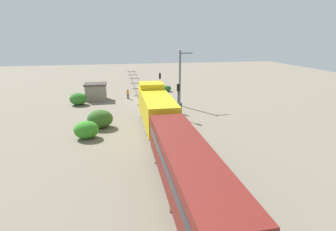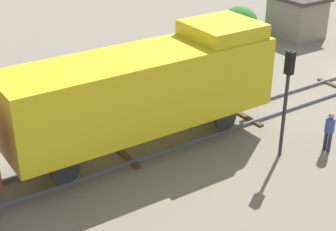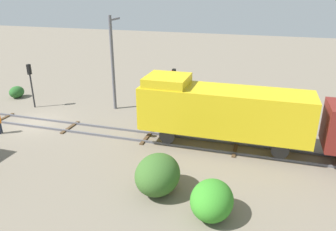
% 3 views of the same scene
% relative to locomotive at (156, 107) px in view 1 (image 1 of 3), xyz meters
% --- Properties ---
extents(ground_plane, '(114.60, 114.60, 0.00)m').
position_rel_locomotive_xyz_m(ground_plane, '(0.00, -14.78, -2.77)').
color(ground_plane, '#756B5B').
extents(railway_track, '(2.40, 76.40, 0.16)m').
position_rel_locomotive_xyz_m(railway_track, '(0.00, -14.78, -2.70)').
color(railway_track, '#595960').
rests_on(railway_track, ground).
extents(locomotive, '(2.90, 11.60, 4.60)m').
position_rel_locomotive_xyz_m(locomotive, '(0.00, 0.00, 0.00)').
color(locomotive, gold).
rests_on(locomotive, railway_track).
extents(passenger_car_leading, '(2.84, 14.00, 3.66)m').
position_rel_locomotive_xyz_m(passenger_car_leading, '(0.00, 13.34, -0.25)').
color(passenger_car_leading, maroon).
rests_on(passenger_car_leading, railway_track).
extents(traffic_signal_near, '(0.32, 0.34, 3.97)m').
position_rel_locomotive_xyz_m(traffic_signal_near, '(-3.20, -17.27, -0.01)').
color(traffic_signal_near, '#262628').
rests_on(traffic_signal_near, ground).
extents(traffic_signal_mid, '(0.32, 0.34, 4.41)m').
position_rel_locomotive_xyz_m(traffic_signal_mid, '(-3.40, -4.16, 0.28)').
color(traffic_signal_mid, '#262628').
rests_on(traffic_signal_mid, ground).
extents(worker_near_track, '(0.38, 0.38, 1.70)m').
position_rel_locomotive_xyz_m(worker_near_track, '(2.40, -16.00, -1.78)').
color(worker_near_track, '#262B38').
rests_on(worker_near_track, ground).
extents(worker_by_signal, '(0.38, 0.38, 1.70)m').
position_rel_locomotive_xyz_m(worker_by_signal, '(-4.20, -6.00, -1.78)').
color(worker_by_signal, '#262B38').
rests_on(worker_by_signal, ground).
extents(catenary_mast, '(1.94, 0.28, 8.11)m').
position_rel_locomotive_xyz_m(catenary_mast, '(-5.06, -10.07, 1.53)').
color(catenary_mast, '#595960').
rests_on(catenary_mast, ground).
extents(relay_hut, '(3.50, 2.90, 2.74)m').
position_rel_locomotive_xyz_m(relay_hut, '(7.50, -16.27, -1.38)').
color(relay_hut, gray).
rests_on(relay_hut, ground).
extents(bush_near, '(1.56, 1.28, 1.13)m').
position_rel_locomotive_xyz_m(bush_near, '(-5.08, -20.72, -2.21)').
color(bush_near, '#285C26').
rests_on(bush_near, ground).
extents(bush_mid, '(2.50, 2.04, 1.82)m').
position_rel_locomotive_xyz_m(bush_mid, '(7.31, 0.72, -1.87)').
color(bush_mid, '#368826').
rests_on(bush_mid, ground).
extents(bush_far, '(2.88, 2.36, 2.09)m').
position_rel_locomotive_xyz_m(bush_far, '(6.10, -2.37, -1.73)').
color(bush_far, '#375F26').
rests_on(bush_far, ground).
extents(bush_back, '(2.57, 2.10, 1.87)m').
position_rel_locomotive_xyz_m(bush_back, '(9.93, -13.46, -1.84)').
color(bush_back, '#307026').
rests_on(bush_back, ground).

